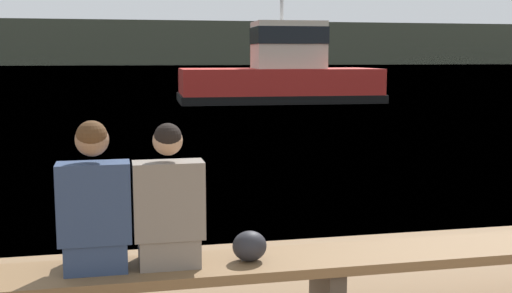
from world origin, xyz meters
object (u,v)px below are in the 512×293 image
Objects in this scene: person_right at (169,206)px; tugboat_red at (281,77)px; shopping_bag at (250,246)px; person_left at (94,206)px; bench_main at (327,265)px.

person_right is 22.08m from tugboat_red.
tugboat_red is at bearing 73.52° from person_right.
shopping_bag is 0.03× the size of tugboat_red.
person_right reaches higher than shopping_bag.
tugboat_red reaches higher than person_right.
tugboat_red is at bearing 74.88° from shopping_bag.
person_right is 0.62m from shopping_bag.
person_left is 1.03× the size of person_right.
person_right is at bearing 178.18° from shopping_bag.
shopping_bag is (-0.56, -0.02, 0.18)m from bench_main.
shopping_bag is (0.54, -0.02, -0.30)m from person_right.
person_left is 22.22m from tugboat_red.
tugboat_red is (5.73, 21.19, 0.45)m from shopping_bag.
person_right is 0.12× the size of tugboat_red.
bench_main is 1.20m from person_right.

